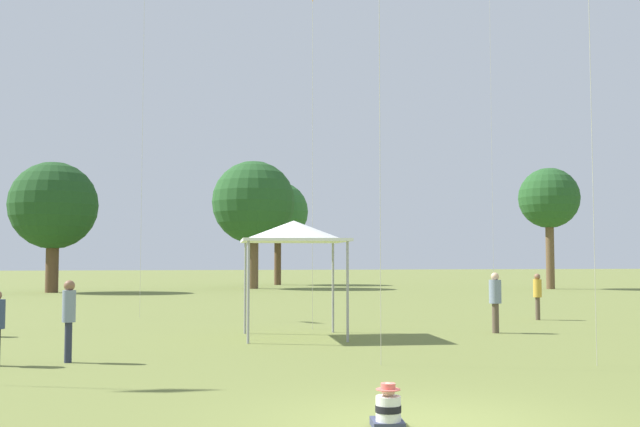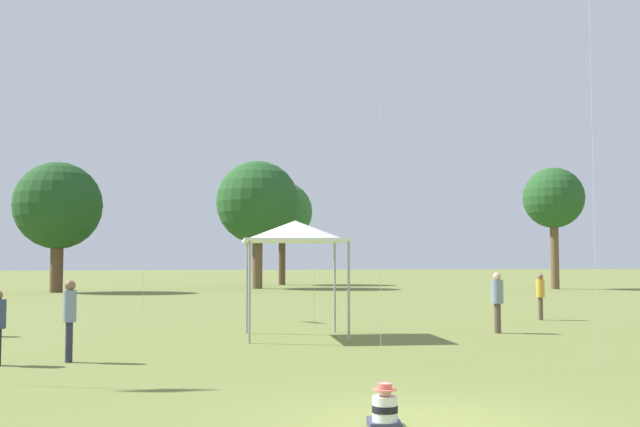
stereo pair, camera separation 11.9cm
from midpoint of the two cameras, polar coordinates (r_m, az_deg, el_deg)
name	(u,v)px [view 1 (the left image)]	position (r m, az deg, el deg)	size (l,w,h in m)	color
ground_plane	(422,425)	(10.40, 7.44, -15.71)	(300.00, 300.00, 0.00)	olive
seated_toddler	(388,410)	(10.12, 4.86, -14.68)	(0.48, 0.57, 0.60)	#383D56
person_standing_5	(495,297)	(23.21, 13.06, -6.20)	(0.41, 0.41, 1.81)	brown
person_standing_6	(69,312)	(17.07, -18.78, -7.10)	(0.34, 0.34, 1.76)	#282D42
person_standing_7	(537,292)	(28.61, 16.12, -5.75)	(0.36, 0.36, 1.69)	brown
canopy_tent	(294,232)	(21.30, -2.17, -1.42)	(3.16, 3.16, 3.31)	white
distant_tree_0	(53,206)	(53.36, -19.71, 0.53)	(5.87, 5.87, 8.78)	brown
distant_tree_1	(549,199)	(59.05, 17.00, 1.06)	(4.55, 4.55, 9.13)	brown
distant_tree_2	(254,203)	(57.30, -5.14, 0.81)	(6.32, 6.32, 9.74)	brown
distant_tree_3	(278,212)	(65.64, -3.28, 0.09)	(5.31, 5.31, 9.04)	brown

